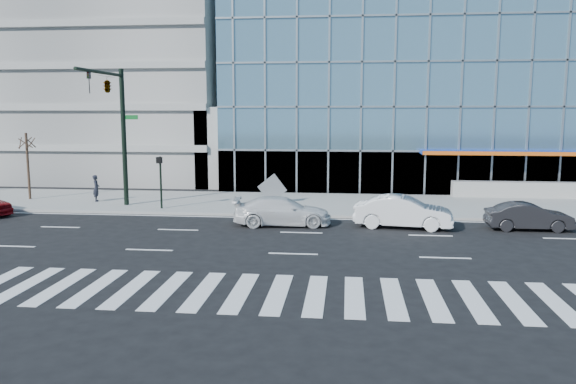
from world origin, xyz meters
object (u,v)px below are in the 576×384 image
traffic_signal (112,103)px  pedestrian (96,188)px  tilted_panel (272,189)px  white_suv (282,211)px  white_sedan (403,212)px  ped_signal_post (160,174)px  street_tree_near (26,142)px  dark_sedan (529,216)px

traffic_signal → pedestrian: bearing=133.6°
traffic_signal → tilted_panel: (8.62, 2.84, -5.10)m
white_suv → white_sedan: size_ratio=1.03×
ped_signal_post → white_suv: 8.20m
white_suv → white_sedan: (6.00, 0.02, 0.07)m
street_tree_near → pedestrian: size_ratio=2.57×
ped_signal_post → tilted_panel: ped_signal_post is taller
dark_sedan → white_sedan: bearing=90.2°
street_tree_near → white_suv: size_ratio=0.86×
traffic_signal → white_sedan: (15.89, -2.86, -5.38)m
traffic_signal → street_tree_near: size_ratio=1.89×
tilted_panel → street_tree_near: bearing=161.7°
white_sedan → traffic_signal: bearing=87.6°
traffic_signal → street_tree_near: traffic_signal is taller
pedestrian → tilted_panel: bearing=-110.4°
ped_signal_post → traffic_signal: bearing=-171.5°
street_tree_near → dark_sedan: street_tree_near is taller
street_tree_near → white_sedan: (22.89, -5.79, -2.99)m
ped_signal_post → street_tree_near: (-9.50, 2.56, 1.64)m
tilted_panel → white_sedan: bearing=-56.0°
ped_signal_post → pedestrian: ped_signal_post is taller
traffic_signal → tilted_panel: bearing=18.2°
dark_sedan → tilted_panel: 14.41m
traffic_signal → white_sedan: 17.02m
traffic_signal → ped_signal_post: traffic_signal is taller
dark_sedan → pedestrian: bearing=77.1°
ped_signal_post → street_tree_near: 9.97m
tilted_panel → ped_signal_post: bearing=-176.0°
ped_signal_post → street_tree_near: street_tree_near is taller
ped_signal_post → dark_sedan: 19.70m
dark_sedan → pedestrian: pedestrian is taller
traffic_signal → pedestrian: traffic_signal is taller
white_suv → pedestrian: (-12.23, 5.34, 0.26)m
traffic_signal → pedestrian: (-2.34, 2.46, -5.19)m
dark_sedan → pedestrian: size_ratio=2.43×
white_suv → pedestrian: 13.35m
tilted_panel → dark_sedan: bearing=-40.9°
ped_signal_post → street_tree_near: bearing=164.9°
white_sedan → tilted_panel: 9.25m
street_tree_near → white_sedan: bearing=-14.2°
white_suv → dark_sedan: (12.00, 0.11, -0.05)m
traffic_signal → dark_sedan: traffic_signal is taller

